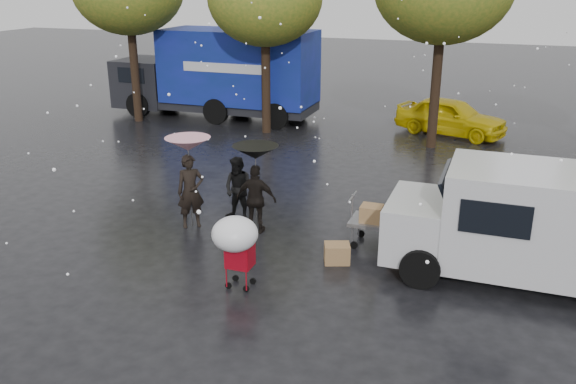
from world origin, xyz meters
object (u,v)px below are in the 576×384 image
(yellow_taxi, at_px, (451,117))
(white_van, at_px, (530,224))
(vendor_cart, at_px, (390,216))
(person_pink, at_px, (191,191))
(blue_truck, at_px, (220,74))
(shopping_cart, at_px, (236,238))
(person_black, at_px, (256,199))

(yellow_taxi, bearing_deg, white_van, -149.39)
(vendor_cart, distance_m, white_van, 2.79)
(person_pink, distance_m, blue_truck, 11.50)
(shopping_cart, bearing_deg, yellow_taxi, 79.44)
(white_van, relative_size, yellow_taxi, 1.24)
(shopping_cart, height_order, yellow_taxi, shopping_cart)
(blue_truck, bearing_deg, yellow_taxi, 1.32)
(person_black, distance_m, white_van, 5.69)
(person_pink, height_order, blue_truck, blue_truck)
(shopping_cart, relative_size, yellow_taxi, 0.37)
(shopping_cart, distance_m, white_van, 5.45)
(blue_truck, bearing_deg, shopping_cart, -63.07)
(blue_truck, bearing_deg, person_black, -60.38)
(person_black, bearing_deg, yellow_taxi, -110.97)
(person_pink, bearing_deg, blue_truck, 74.68)
(blue_truck, relative_size, yellow_taxi, 2.10)
(white_van, relative_size, blue_truck, 0.59)
(yellow_taxi, bearing_deg, blue_truck, 109.15)
(person_pink, relative_size, yellow_taxi, 0.43)
(vendor_cart, height_order, yellow_taxi, yellow_taxi)
(person_black, height_order, shopping_cart, person_black)
(person_pink, distance_m, shopping_cart, 3.32)
(person_black, distance_m, shopping_cart, 2.74)
(vendor_cart, height_order, white_van, white_van)
(person_black, bearing_deg, blue_truck, -64.70)
(white_van, bearing_deg, yellow_taxi, 102.78)
(white_van, xyz_separation_m, blue_truck, (-11.58, 10.78, 0.60))
(white_van, bearing_deg, vendor_cart, 167.95)
(shopping_cart, xyz_separation_m, white_van, (4.96, 2.25, 0.10))
(person_black, bearing_deg, white_van, 171.82)
(person_pink, xyz_separation_m, vendor_cart, (4.51, 0.39, -0.13))
(shopping_cart, distance_m, blue_truck, 14.63)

